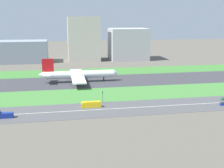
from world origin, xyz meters
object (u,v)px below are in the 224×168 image
truck_2 (4,115)px  bus_0 (91,104)px  office_tower (128,44)px  hangar_building (84,39)px  airliner (78,75)px  fuel_tank_west (78,49)px  terminal_building (24,52)px  car_0 (223,104)px  traffic_light (103,96)px

truck_2 → bus_0: truck_2 is taller
office_tower → hangar_building: bearing=180.0°
bus_0 → airliner: bearing=93.0°
bus_0 → fuel_tank_west: size_ratio=0.53×
terminal_building → fuel_tank_west: size_ratio=2.46×
car_0 → fuel_tank_west: bearing=-73.1°
traffic_light → terminal_building: size_ratio=0.13×
bus_0 → hangar_building: (11.02, 182.00, 24.22)m
car_0 → hangar_building: (-67.62, 192.00, 25.12)m
hangar_building → airliner: bearing=-97.3°
truck_2 → hangar_building: 201.98m
car_0 → traffic_light: size_ratio=0.61×
traffic_light → office_tower: size_ratio=0.16×
truck_2 → hangar_building: hangar_building is taller
bus_0 → car_0: bearing=-7.2°
car_0 → traffic_light: bearing=-14.3°
airliner → fuel_tank_west: bearing=86.3°
truck_2 → terminal_building: terminal_building is taller
bus_0 → terminal_building: (-58.54, 182.00, 10.65)m
bus_0 → terminal_building: bearing=107.8°
car_0 → terminal_building: terminal_building is taller
car_0 → terminal_building: 236.25m
airliner → terminal_building: bearing=115.8°
hangar_building → car_0: bearing=-70.6°
fuel_tank_west → truck_2: bearing=-102.7°
truck_2 → fuel_tank_west: (53.63, 237.00, 7.31)m
terminal_building → bus_0: bearing=-72.2°
truck_2 → bus_0: (46.77, 10.00, 0.15)m
car_0 → bus_0: bearing=-7.2°
airliner → truck_2: airliner is taller
bus_0 → traffic_light: bearing=44.8°
bus_0 → hangar_building: bearing=86.5°
traffic_light → hangar_building: hangar_building is taller
traffic_light → terminal_building: terminal_building is taller
terminal_building → office_tower: size_ratio=1.19×
terminal_building → hangar_building: (69.56, 0.00, 13.57)m
traffic_light → fuel_tank_west: size_ratio=0.33×
airliner → traffic_light: size_ratio=9.03×
airliner → fuel_tank_west: size_ratio=2.96×
terminal_building → truck_2: bearing=-86.5°
airliner → truck_2: bearing=-119.0°
office_tower → traffic_light: bearing=-108.2°
traffic_light → fuel_tank_west: fuel_tank_west is taller
truck_2 → terminal_building: bearing=-86.5°
airliner → terminal_building: size_ratio=1.21×
airliner → traffic_light: bearing=-79.1°
truck_2 → office_tower: size_ratio=0.19×
office_tower → bus_0: bearing=-109.8°
car_0 → bus_0: 79.28m
airliner → truck_2: (-43.23, -78.00, -4.56)m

